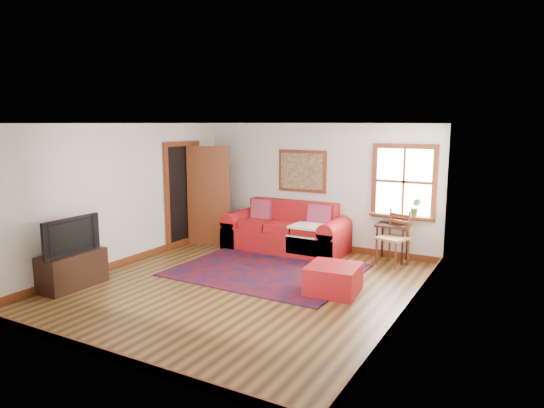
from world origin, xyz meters
The scene contains 13 objects.
ground centered at (0.00, 0.00, 0.00)m, with size 5.50×5.50×0.00m, color #3C2510.
room_envelope centered at (0.00, 0.02, 1.65)m, with size 5.04×5.54×2.52m.
window centered at (1.78, 2.70, 1.31)m, with size 1.18×0.20×1.38m.
doorway centered at (-2.21, 1.78, 1.07)m, with size 0.89×1.08×2.14m.
framed_artwork centered at (-0.30, 2.71, 1.55)m, with size 1.05×0.07×0.85m.
persian_rug centered at (-0.07, 0.88, 0.01)m, with size 3.00×2.40×0.02m, color #5C0E0D.
red_leather_sofa centered at (-0.42, 2.28, 0.32)m, with size 2.44×1.01×0.96m.
red_ottoman centered at (1.34, 0.39, 0.21)m, with size 0.74×0.74×0.42m, color #AE161B.
side_table centered at (1.63, 2.53, 0.56)m, with size 0.57×0.43×0.69m.
ladder_back_chair centered at (1.74, 2.31, 0.53)m, with size 0.58×0.57×0.98m.
media_cabinet centered at (-2.26, -1.32, 0.28)m, with size 0.45×1.00×0.55m, color black.
television centered at (-2.24, -1.39, 0.84)m, with size 0.99×0.13×0.57m, color black.
candle_hurricane centered at (-2.21, -0.94, 0.64)m, with size 0.12×0.12×0.18m.
Camera 1 is at (3.91, -6.10, 2.50)m, focal length 32.00 mm.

